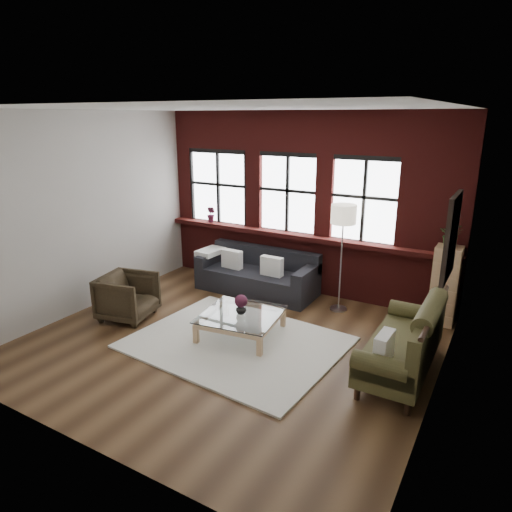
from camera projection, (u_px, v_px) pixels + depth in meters
The scene contains 26 objects.
floor at pixel (229, 342), 6.53m from camera, with size 5.50×5.50×0.00m, color #402917.
ceiling at pixel (225, 108), 5.59m from camera, with size 5.50×5.50×0.00m, color white.
wall_back at pixel (304, 204), 8.13m from camera, with size 5.50×5.50×0.00m, color #B2AFA6.
wall_front at pixel (70, 296), 3.99m from camera, with size 5.50×5.50×0.00m, color #B2AFA6.
wall_left at pixel (85, 213), 7.37m from camera, with size 5.00×5.00×0.00m, color #B2AFA6.
wall_right at pixel (447, 267), 4.75m from camera, with size 5.00×5.00×0.00m, color #B2AFA6.
brick_backwall at pixel (303, 204), 8.08m from camera, with size 5.50×0.12×3.20m, color #551514, non-canonical shape.
sill_ledge at pixel (300, 236), 8.17m from camera, with size 5.50×0.30×0.08m, color #551514.
window_left at pixel (219, 188), 8.90m from camera, with size 1.38×0.10×1.50m, color black, non-canonical shape.
window_mid at pixel (288, 195), 8.19m from camera, with size 1.38×0.10×1.50m, color black, non-canonical shape.
window_right at pixel (364, 202), 7.52m from camera, with size 1.38×0.10×1.50m, color black, non-canonical shape.
wall_poster at pixel (451, 237), 4.94m from camera, with size 0.05×0.74×0.94m, color black, non-canonical shape.
shag_rug at pixel (236, 342), 6.50m from camera, with size 2.83×2.22×0.03m, color silver.
dark_sofa at pixel (257, 271), 8.29m from camera, with size 2.18×0.88×0.79m, color black, non-canonical shape.
pillow_a at pixel (232, 259), 8.38m from camera, with size 0.40×0.14×0.34m, color white.
pillow_b at pixel (272, 266), 7.98m from camera, with size 0.40×0.14×0.34m, color white.
vintage_settee at pixel (402, 337), 5.61m from camera, with size 0.83×1.86×0.99m, color #403C1D, non-canonical shape.
pillow_settee at pixel (384, 347), 5.15m from camera, with size 0.14×0.38×0.34m, color white.
armchair at pixel (128, 297), 7.23m from camera, with size 0.77×0.79×0.72m, color black.
coffee_table at pixel (241, 325), 6.68m from camera, with size 1.09×1.09×0.37m, color tan, non-canonical shape.
vase at pixel (241, 309), 6.60m from camera, with size 0.15×0.15×0.16m, color #B2B2B2.
flowers at pixel (241, 301), 6.57m from camera, with size 0.19×0.19×0.19m, color #511C33.
drawer_chest at pixel (445, 285), 6.98m from camera, with size 0.38×0.38×1.24m, color tan.
potted_plant_top at pixel (452, 235), 6.75m from camera, with size 0.33×0.28×0.36m, color #2D5923.
floor_lamp at pixel (341, 255), 7.36m from camera, with size 0.40×0.40×1.93m, color #A5A5A8, non-canonical shape.
sill_plant at pixel (211, 214), 9.00m from camera, with size 0.18×0.14×0.32m, color #511C33.
Camera 1 is at (3.27, -4.90, 3.11)m, focal length 32.00 mm.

